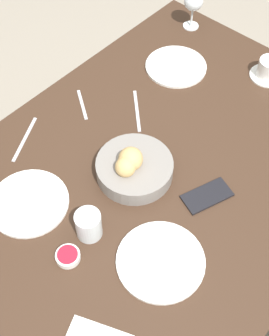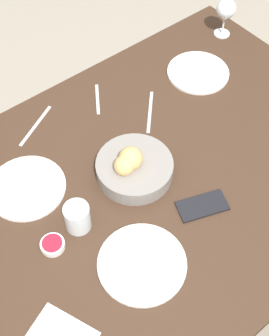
# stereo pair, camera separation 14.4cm
# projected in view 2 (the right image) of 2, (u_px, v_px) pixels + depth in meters

# --- Properties ---
(ground_plane) EXTENTS (10.00, 10.00, 0.00)m
(ground_plane) POSITION_uv_depth(u_px,v_px,m) (155.00, 266.00, 2.06)
(ground_plane) COLOR gray
(dining_table) EXTENTS (1.44, 1.07, 0.72)m
(dining_table) POSITION_uv_depth(u_px,v_px,m) (162.00, 183.00, 1.54)
(dining_table) COLOR #3D281C
(dining_table) RESTS_ON ground_plane
(bread_basket) EXTENTS (0.24, 0.24, 0.12)m
(bread_basket) POSITION_uv_depth(u_px,v_px,m) (133.00, 167.00, 1.44)
(bread_basket) COLOR gray
(bread_basket) RESTS_ON dining_table
(plate_near_left) EXTENTS (0.23, 0.23, 0.01)m
(plate_near_left) POSITION_uv_depth(u_px,v_px,m) (198.00, 72.00, 1.74)
(plate_near_left) COLOR white
(plate_near_left) RESTS_ON dining_table
(plate_near_right) EXTENTS (0.24, 0.24, 0.01)m
(plate_near_right) POSITION_uv_depth(u_px,v_px,m) (27.00, 188.00, 1.43)
(plate_near_right) COLOR white
(plate_near_right) RESTS_ON dining_table
(plate_far_center) EXTENTS (0.25, 0.25, 0.01)m
(plate_far_center) POSITION_uv_depth(u_px,v_px,m) (142.00, 264.00, 1.28)
(plate_far_center) COLOR white
(plate_far_center) RESTS_ON dining_table
(water_tumbler) EXTENTS (0.07, 0.07, 0.09)m
(water_tumbler) POSITION_uv_depth(u_px,v_px,m) (78.00, 218.00, 1.32)
(water_tumbler) COLOR silver
(water_tumbler) RESTS_ON dining_table
(wine_glass) EXTENTS (0.08, 0.08, 0.16)m
(wine_glass) POSITION_uv_depth(u_px,v_px,m) (226.00, 10.00, 1.79)
(wine_glass) COLOR silver
(wine_glass) RESTS_ON dining_table
(jam_bowl_berry) EXTENTS (0.07, 0.07, 0.02)m
(jam_bowl_berry) POSITION_uv_depth(u_px,v_px,m) (53.00, 245.00, 1.31)
(jam_bowl_berry) COLOR white
(jam_bowl_berry) RESTS_ON dining_table
(fork_silver) EXTENTS (0.14, 0.15, 0.00)m
(fork_silver) POSITION_uv_depth(u_px,v_px,m) (150.00, 112.00, 1.62)
(fork_silver) COLOR #B7B7BC
(fork_silver) RESTS_ON dining_table
(knife_silver) EXTENTS (0.18, 0.10, 0.00)m
(knife_silver) POSITION_uv_depth(u_px,v_px,m) (36.00, 126.00, 1.59)
(knife_silver) COLOR #B7B7BC
(knife_silver) RESTS_ON dining_table
(spoon_coffee) EXTENTS (0.09, 0.13, 0.00)m
(spoon_coffee) POSITION_uv_depth(u_px,v_px,m) (98.00, 99.00, 1.66)
(spoon_coffee) COLOR #B7B7BC
(spoon_coffee) RESTS_ON dining_table
(cell_phone) EXTENTS (0.17, 0.12, 0.01)m
(cell_phone) POSITION_uv_depth(u_px,v_px,m) (202.00, 206.00, 1.39)
(cell_phone) COLOR black
(cell_phone) RESTS_ON dining_table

